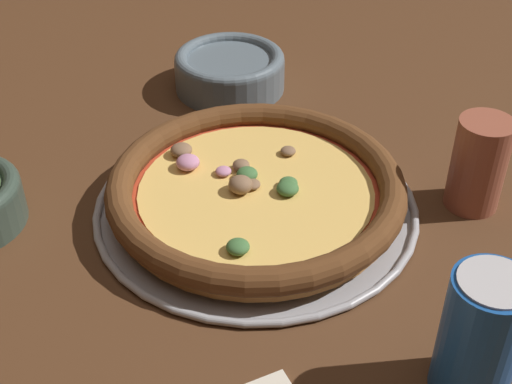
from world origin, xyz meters
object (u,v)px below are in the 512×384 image
beverage_can (480,337)px  drinking_cup (479,164)px  pizza (256,189)px  pizza_tray (256,206)px  bowl_near (230,70)px

beverage_can → drinking_cup: bearing=23.3°
pizza → beverage_can: size_ratio=2.66×
pizza_tray → beverage_can: beverage_can is taller
pizza_tray → pizza: size_ratio=1.10×
pizza_tray → beverage_can: size_ratio=2.92×
pizza_tray → beverage_can: 0.31m
pizza_tray → drinking_cup: size_ratio=3.34×
pizza → drinking_cup: (0.16, -0.19, 0.03)m
drinking_cup → bowl_near: bearing=83.5°
pizza_tray → drinking_cup: (0.16, -0.19, 0.05)m
pizza_tray → bowl_near: 0.28m
bowl_near → drinking_cup: 0.39m
pizza_tray → pizza: 0.02m
pizza → beverage_can: 0.30m
pizza_tray → beverage_can: bearing=-105.9°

